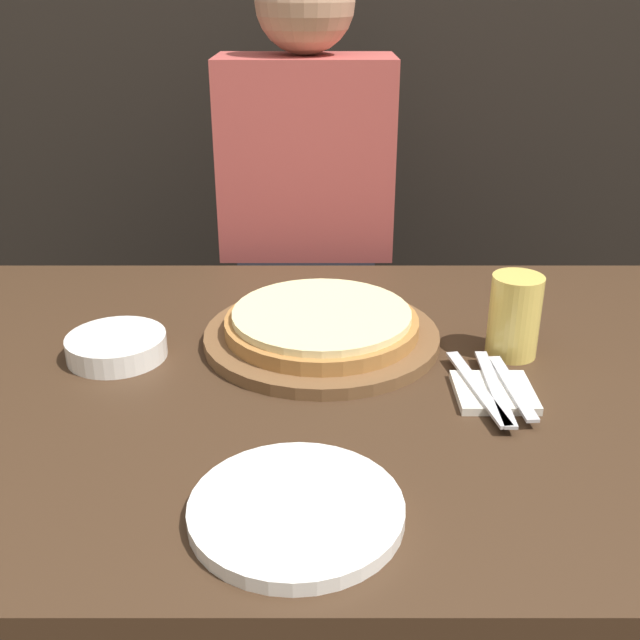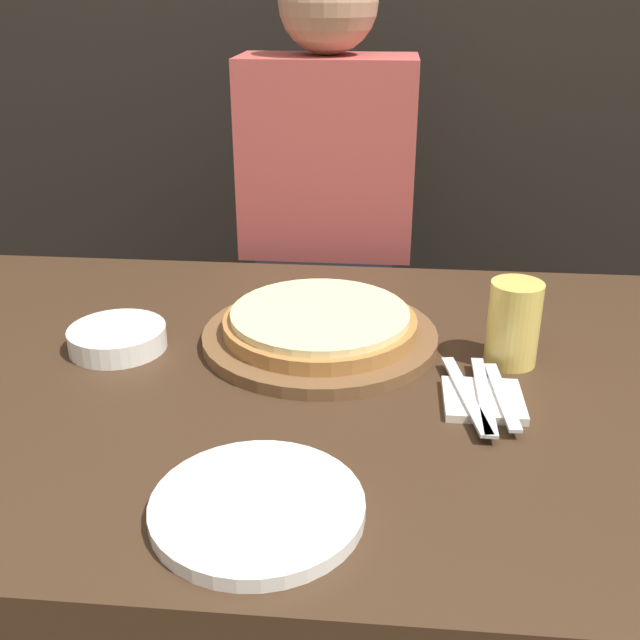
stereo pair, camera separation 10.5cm
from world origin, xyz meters
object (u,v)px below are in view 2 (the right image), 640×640
at_px(fork, 465,394).
at_px(dinner_knife, 484,395).
at_px(side_bowl, 118,338).
at_px(beer_glass, 514,320).
at_px(dinner_plate, 257,507).
at_px(spoon, 502,396).
at_px(diner_person, 327,269).
at_px(pizza_on_board, 320,329).

height_order(fork, dinner_knife, same).
height_order(side_bowl, dinner_knife, side_bowl).
height_order(beer_glass, dinner_knife, beer_glass).
xyz_separation_m(dinner_plate, dinner_knife, (0.27, 0.26, 0.01)).
xyz_separation_m(beer_glass, side_bowl, (-0.62, -0.01, -0.05)).
relative_size(dinner_plate, dinner_knife, 1.11).
bearing_deg(dinner_knife, spoon, 0.00).
distance_m(fork, diner_person, 0.76).
relative_size(side_bowl, diner_person, 0.12).
bearing_deg(fork, dinner_knife, 0.00).
xyz_separation_m(pizza_on_board, fork, (0.22, -0.17, -0.01)).
bearing_deg(dinner_knife, beer_glass, 67.78).
distance_m(pizza_on_board, beer_glass, 0.31).
relative_size(pizza_on_board, diner_person, 0.29).
relative_size(fork, dinner_knife, 1.00).
bearing_deg(side_bowl, spoon, -11.72).
height_order(beer_glass, spoon, beer_glass).
xyz_separation_m(spoon, diner_person, (-0.30, 0.71, -0.09)).
bearing_deg(spoon, pizza_on_board, 147.20).
xyz_separation_m(fork, diner_person, (-0.25, 0.71, -0.09)).
relative_size(beer_glass, dinner_knife, 0.61).
distance_m(dinner_knife, spoon, 0.02).
distance_m(dinner_knife, diner_person, 0.77).
distance_m(dinner_plate, spoon, 0.40).
height_order(pizza_on_board, dinner_knife, pizza_on_board).
distance_m(beer_glass, fork, 0.16).
bearing_deg(diner_person, dinner_knife, -68.52).
bearing_deg(fork, dinner_plate, -133.29).
relative_size(beer_glass, spoon, 0.72).
relative_size(pizza_on_board, side_bowl, 2.47).
relative_size(pizza_on_board, spoon, 2.09).
relative_size(beer_glass, dinner_plate, 0.55).
xyz_separation_m(beer_glass, spoon, (-0.03, -0.13, -0.06)).
xyz_separation_m(dinner_plate, spoon, (0.30, 0.26, 0.01)).
bearing_deg(dinner_plate, diner_person, 90.25).
distance_m(side_bowl, diner_person, 0.66).
bearing_deg(spoon, beer_glass, 77.65).
bearing_deg(dinner_plate, beer_glass, 50.39).
bearing_deg(side_bowl, fork, -12.76).
bearing_deg(dinner_knife, dinner_plate, -136.03).
bearing_deg(beer_glass, pizza_on_board, 171.96).
relative_size(spoon, diner_person, 0.14).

